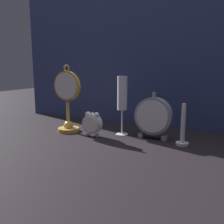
# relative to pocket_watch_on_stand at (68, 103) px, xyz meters

# --- Properties ---
(ground_plane) EXTENTS (4.00, 4.00, 0.00)m
(ground_plane) POSITION_rel_pocket_watch_on_stand_xyz_m (0.21, -0.06, -0.13)
(ground_plane) COLOR black
(fabric_backdrop_drape) EXTENTS (1.29, 0.01, 0.79)m
(fabric_backdrop_drape) POSITION_rel_pocket_watch_on_stand_xyz_m (0.21, 0.27, 0.27)
(fabric_backdrop_drape) COLOR navy
(fabric_backdrop_drape) RESTS_ON ground_plane
(pocket_watch_on_stand) EXTENTS (0.13, 0.09, 0.29)m
(pocket_watch_on_stand) POSITION_rel_pocket_watch_on_stand_xyz_m (0.00, 0.00, 0.00)
(pocket_watch_on_stand) COLOR gold
(pocket_watch_on_stand) RESTS_ON ground_plane
(alarm_clock_twin_bell) EXTENTS (0.08, 0.03, 0.10)m
(alarm_clock_twin_bell) POSITION_rel_pocket_watch_on_stand_xyz_m (0.14, -0.02, -0.07)
(alarm_clock_twin_bell) COLOR silver
(alarm_clock_twin_bell) RESTS_ON ground_plane
(mantel_clock_silver) EXTENTS (0.15, 0.04, 0.19)m
(mantel_clock_silver) POSITION_rel_pocket_watch_on_stand_xyz_m (0.37, 0.06, -0.04)
(mantel_clock_silver) COLOR gray
(mantel_clock_silver) RESTS_ON ground_plane
(champagne_flute) EXTENTS (0.05, 0.05, 0.25)m
(champagne_flute) POSITION_rel_pocket_watch_on_stand_xyz_m (0.24, 0.06, 0.03)
(champagne_flute) COLOR silver
(champagne_flute) RESTS_ON ground_plane
(brass_candlestick) EXTENTS (0.05, 0.05, 0.15)m
(brass_candlestick) POSITION_rel_pocket_watch_on_stand_xyz_m (0.49, 0.02, -0.08)
(brass_candlestick) COLOR silver
(brass_candlestick) RESTS_ON ground_plane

